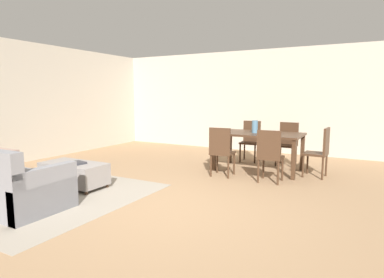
{
  "coord_description": "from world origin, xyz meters",
  "views": [
    {
      "loc": [
        2.36,
        -3.57,
        1.49
      ],
      "look_at": [
        -0.36,
        1.42,
        0.74
      ],
      "focal_mm": 30.4,
      "sensor_mm": 36.0,
      "label": 1
    }
  ],
  "objects_px": {
    "dining_chair_far_right": "(288,141)",
    "book_on_ottoman": "(77,163)",
    "dining_chair_head_east": "(320,149)",
    "dining_chair_near_right": "(270,153)",
    "dining_chair_near_left": "(221,149)",
    "dining_table": "(259,137)",
    "ottoman_table": "(74,173)",
    "vase_centerpiece": "(255,127)",
    "dining_chair_far_left": "(251,138)"
  },
  "relations": [
    {
      "from": "dining_chair_near_right",
      "to": "book_on_ottoman",
      "type": "relative_size",
      "value": 3.54
    },
    {
      "from": "dining_table",
      "to": "vase_centerpiece",
      "type": "xyz_separation_m",
      "value": [
        -0.07,
        -0.03,
        0.21
      ]
    },
    {
      "from": "dining_chair_near_right",
      "to": "dining_table",
      "type": "bearing_deg",
      "value": 118.63
    },
    {
      "from": "dining_chair_near_left",
      "to": "dining_chair_far_left",
      "type": "relative_size",
      "value": 1.0
    },
    {
      "from": "dining_chair_near_left",
      "to": "dining_chair_far_left",
      "type": "height_order",
      "value": "same"
    },
    {
      "from": "dining_table",
      "to": "dining_chair_near_right",
      "type": "relative_size",
      "value": 1.83
    },
    {
      "from": "dining_chair_head_east",
      "to": "book_on_ottoman",
      "type": "height_order",
      "value": "dining_chair_head_east"
    },
    {
      "from": "dining_chair_near_right",
      "to": "vase_centerpiece",
      "type": "relative_size",
      "value": 3.69
    },
    {
      "from": "dining_chair_head_east",
      "to": "dining_chair_far_right",
      "type": "bearing_deg",
      "value": 132.17
    },
    {
      "from": "dining_table",
      "to": "dining_chair_head_east",
      "type": "bearing_deg",
      "value": -0.62
    },
    {
      "from": "dining_chair_near_right",
      "to": "dining_chair_near_left",
      "type": "bearing_deg",
      "value": 179.44
    },
    {
      "from": "dining_chair_near_left",
      "to": "dining_chair_far_right",
      "type": "bearing_deg",
      "value": 63.45
    },
    {
      "from": "dining_chair_far_left",
      "to": "book_on_ottoman",
      "type": "distance_m",
      "value": 3.93
    },
    {
      "from": "dining_chair_far_right",
      "to": "dining_chair_head_east",
      "type": "distance_m",
      "value": 1.16
    },
    {
      "from": "book_on_ottoman",
      "to": "dining_chair_far_left",
      "type": "bearing_deg",
      "value": 63.76
    },
    {
      "from": "dining_chair_near_left",
      "to": "dining_chair_far_right",
      "type": "relative_size",
      "value": 1.0
    },
    {
      "from": "dining_chair_near_left",
      "to": "vase_centerpiece",
      "type": "relative_size",
      "value": 3.69
    },
    {
      "from": "book_on_ottoman",
      "to": "ottoman_table",
      "type": "bearing_deg",
      "value": 167.35
    },
    {
      "from": "dining_table",
      "to": "dining_chair_near_right",
      "type": "distance_m",
      "value": 0.97
    },
    {
      "from": "ottoman_table",
      "to": "dining_table",
      "type": "xyz_separation_m",
      "value": [
        2.3,
        2.62,
        0.44
      ]
    },
    {
      "from": "dining_chair_near_right",
      "to": "book_on_ottoman",
      "type": "xyz_separation_m",
      "value": [
        -2.64,
        -1.81,
        -0.1
      ]
    },
    {
      "from": "dining_chair_near_left",
      "to": "dining_chair_near_right",
      "type": "height_order",
      "value": "same"
    },
    {
      "from": "dining_table",
      "to": "dining_chair_head_east",
      "type": "distance_m",
      "value": 1.18
    },
    {
      "from": "vase_centerpiece",
      "to": "dining_chair_head_east",
      "type": "bearing_deg",
      "value": 0.96
    },
    {
      "from": "dining_chair_head_east",
      "to": "dining_chair_near_right",
      "type": "bearing_deg",
      "value": -130.59
    },
    {
      "from": "dining_table",
      "to": "dining_chair_far_left",
      "type": "height_order",
      "value": "dining_chair_far_left"
    },
    {
      "from": "ottoman_table",
      "to": "dining_chair_near_right",
      "type": "relative_size",
      "value": 1.19
    },
    {
      "from": "dining_chair_head_east",
      "to": "book_on_ottoman",
      "type": "relative_size",
      "value": 3.54
    },
    {
      "from": "vase_centerpiece",
      "to": "dining_table",
      "type": "bearing_deg",
      "value": 24.79
    },
    {
      "from": "dining_chair_far_right",
      "to": "book_on_ottoman",
      "type": "relative_size",
      "value": 3.54
    },
    {
      "from": "dining_chair_far_right",
      "to": "book_on_ottoman",
      "type": "xyz_separation_m",
      "value": [
        -2.58,
        -3.49,
        -0.1
      ]
    },
    {
      "from": "dining_chair_near_left",
      "to": "dining_chair_head_east",
      "type": "relative_size",
      "value": 1.0
    },
    {
      "from": "dining_chair_near_right",
      "to": "dining_chair_far_left",
      "type": "height_order",
      "value": "same"
    },
    {
      "from": "dining_chair_near_left",
      "to": "vase_centerpiece",
      "type": "height_order",
      "value": "vase_centerpiece"
    },
    {
      "from": "dining_chair_head_east",
      "to": "book_on_ottoman",
      "type": "xyz_separation_m",
      "value": [
        -3.35,
        -2.64,
        -0.1
      ]
    },
    {
      "from": "ottoman_table",
      "to": "vase_centerpiece",
      "type": "bearing_deg",
      "value": 49.33
    },
    {
      "from": "dining_chair_near_left",
      "to": "book_on_ottoman",
      "type": "xyz_separation_m",
      "value": [
        -1.74,
        -1.82,
        -0.1
      ]
    },
    {
      "from": "dining_table",
      "to": "dining_chair_far_right",
      "type": "relative_size",
      "value": 1.83
    },
    {
      "from": "dining_chair_near_right",
      "to": "book_on_ottoman",
      "type": "distance_m",
      "value": 3.21
    },
    {
      "from": "dining_table",
      "to": "vase_centerpiece",
      "type": "bearing_deg",
      "value": -155.21
    },
    {
      "from": "dining_chair_near_left",
      "to": "dining_chair_far_left",
      "type": "bearing_deg",
      "value": 90.04
    },
    {
      "from": "vase_centerpiece",
      "to": "ottoman_table",
      "type": "bearing_deg",
      "value": -130.67
    },
    {
      "from": "dining_table",
      "to": "dining_chair_near_left",
      "type": "height_order",
      "value": "dining_chair_near_left"
    },
    {
      "from": "dining_chair_near_left",
      "to": "book_on_ottoman",
      "type": "bearing_deg",
      "value": -133.71
    },
    {
      "from": "dining_chair_far_left",
      "to": "dining_chair_head_east",
      "type": "distance_m",
      "value": 1.84
    },
    {
      "from": "dining_chair_far_left",
      "to": "dining_table",
      "type": "bearing_deg",
      "value": -62.85
    },
    {
      "from": "dining_chair_far_right",
      "to": "vase_centerpiece",
      "type": "bearing_deg",
      "value": -117.8
    },
    {
      "from": "ottoman_table",
      "to": "dining_chair_near_left",
      "type": "xyz_separation_m",
      "value": [
        1.85,
        1.79,
        0.29
      ]
    },
    {
      "from": "vase_centerpiece",
      "to": "book_on_ottoman",
      "type": "bearing_deg",
      "value": -128.93
    },
    {
      "from": "dining_chair_far_right",
      "to": "vase_centerpiece",
      "type": "distance_m",
      "value": 1.06
    }
  ]
}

